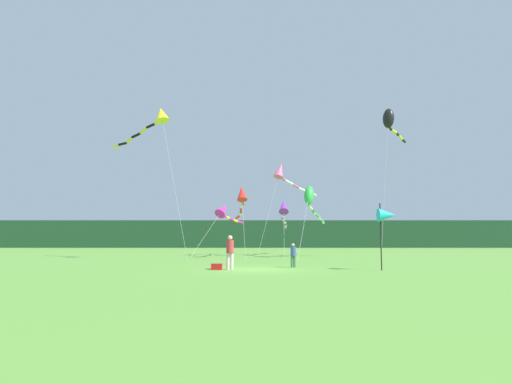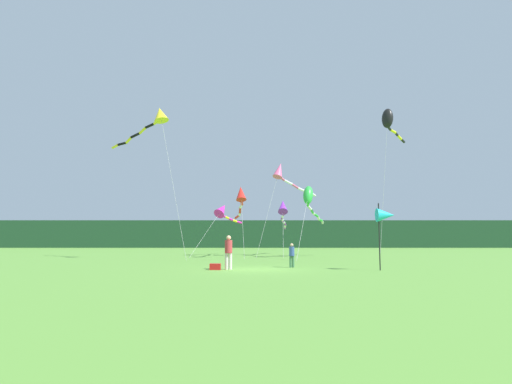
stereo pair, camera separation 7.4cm
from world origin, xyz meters
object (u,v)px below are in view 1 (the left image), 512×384
Objects in this scene: person_child at (291,254)px; banner_flag_pole at (385,216)px; kite_yellow at (155,118)px; kite_green at (309,199)px; kite_purple at (282,209)px; kite_magenta at (222,211)px; kite_black at (388,121)px; kite_red at (240,197)px; cooler_box at (215,267)px; person_adult at (228,250)px; kite_rainbow at (282,174)px.

banner_flag_pole is at bearing -24.07° from person_child.
kite_yellow is 13.61m from kite_green.
person_child is at bearing -91.73° from kite_purple.
kite_purple is at bearing 117.36° from kite_green.
kite_black is at bearing -22.14° from kite_magenta.
person_child is at bearing 155.93° from banner_flag_pole.
kite_yellow is 18.09m from kite_black.
kite_black is (3.93, 11.77, 8.05)m from banner_flag_pole.
kite_purple is at bearing 46.06° from kite_red.
kite_green reaches higher than cooler_box.
person_adult is 3.68m from person_child.
kite_black is at bearing 43.33° from person_adult.
person_adult is 0.15× the size of kite_yellow.
kite_rainbow reaches higher than cooler_box.
person_child is 2.35× the size of cooler_box.
kite_purple is (-4.12, 17.02, 1.39)m from banner_flag_pole.
kite_magenta is at bearing 118.85° from banner_flag_pole.
kite_black reaches higher than kite_yellow.
cooler_box is at bearing -105.95° from kite_rainbow.
kite_black is at bearing 42.34° from cooler_box.
kite_black is at bearing 3.78° from kite_yellow.
kite_yellow is at bearing 143.18° from banner_flag_pole.
kite_green is 1.14× the size of kite_purple.
banner_flag_pole is at bearing -4.17° from person_adult.
kite_yellow is at bearing -157.29° from kite_red.
cooler_box is at bearing -137.66° from kite_black.
kite_black reaches higher than kite_red.
kite_yellow is 0.98× the size of kite_black.
person_child is 16.20m from kite_yellow.
kite_yellow reaches higher than kite_magenta.
kite_purple is at bearing 88.27° from person_child.
kite_green reaches higher than kite_magenta.
person_child is 12.34m from kite_red.
kite_magenta is (-7.30, 3.93, -0.71)m from kite_green.
kite_rainbow is at bearing 74.05° from cooler_box.
kite_red is at bearing -66.57° from kite_magenta.
kite_yellow is at bearing -124.85° from kite_magenta.
kite_purple is at bearing -2.22° from kite_magenta.
kite_rainbow is at bearing 35.50° from kite_red.
banner_flag_pole reaches higher than person_adult.
kite_green is at bearing -28.30° from kite_magenta.
kite_black reaches higher than kite_magenta.
kite_rainbow is at bearing 153.59° from kite_black.
kite_black reaches higher than person_child.
kite_rainbow is (3.76, 15.22, 6.16)m from person_adult.
kite_purple is (3.64, 3.78, -0.72)m from kite_red.
kite_rainbow reaches higher than kite_red.
banner_flag_pole is at bearing -80.64° from kite_green.
banner_flag_pole is at bearing -108.45° from kite_black.
kite_black is at bearing 71.55° from banner_flag_pole.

